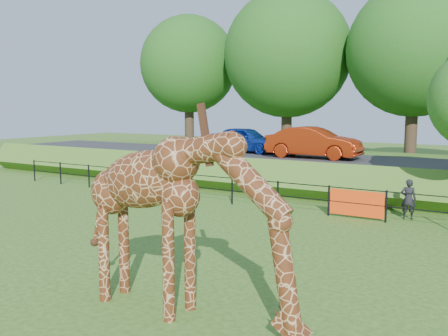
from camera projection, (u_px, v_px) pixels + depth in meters
The scene contains 9 objects.
ground at pixel (136, 268), 12.09m from camera, with size 90.00×90.00×0.00m, color #2E5F17.
giraffe at pixel (186, 225), 9.09m from camera, with size 4.90×0.90×3.50m, color #572912, non-canonical shape.
perimeter_fence at pixel (278, 195), 18.79m from camera, with size 28.07×0.10×1.10m, color black, non-canonical shape.
embankment at pixel (342, 171), 25.13m from camera, with size 40.00×9.00×1.30m, color #2E5F17.
road at pixel (332, 159), 23.77m from camera, with size 40.00×5.00×0.12m, color #28282B.
car_blue at pixel (245, 140), 26.75m from camera, with size 1.62×4.02×1.37m, color #153AB1.
car_red at pixel (313, 143), 23.78m from camera, with size 1.57×4.50×1.48m, color #A3270B.
visitor at pixel (408, 199), 17.22m from camera, with size 0.51×0.34×1.40m, color black.
bg_tree_line at pixel (413, 49), 28.85m from camera, with size 37.30×8.80×11.82m.
Camera 1 is at (7.92, -8.86, 3.90)m, focal length 40.00 mm.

